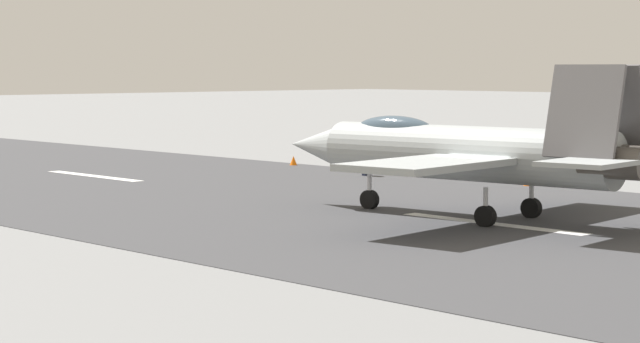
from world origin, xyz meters
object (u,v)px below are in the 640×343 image
(fighter_jet, at_px, (466,152))
(marker_cone_mid, at_px, (528,180))
(crew_person, at_px, (366,160))
(marker_cone_far, at_px, (293,161))

(fighter_jet, xyz_separation_m, marker_cone_mid, (5.66, -11.54, -2.22))
(fighter_jet, xyz_separation_m, crew_person, (14.68, -9.81, -1.66))
(crew_person, bearing_deg, marker_cone_far, -12.97)
(marker_cone_far, bearing_deg, marker_cone_mid, 180.00)
(fighter_jet, height_order, crew_person, fighter_jet)
(marker_cone_mid, bearing_deg, marker_cone_far, 0.00)
(marker_cone_mid, bearing_deg, crew_person, 10.85)
(fighter_jet, bearing_deg, marker_cone_far, -27.47)
(marker_cone_mid, relative_size, marker_cone_far, 1.00)
(fighter_jet, height_order, marker_cone_mid, fighter_jet)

